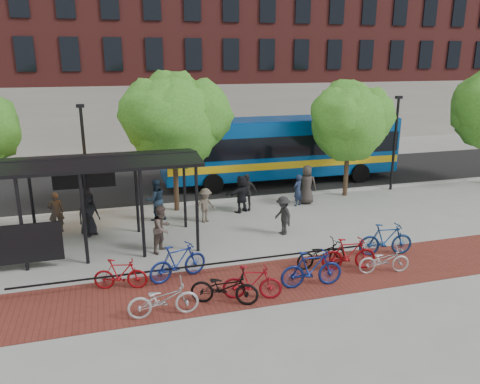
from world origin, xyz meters
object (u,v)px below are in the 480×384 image
object	(u,v)px
bike_3	(178,262)
pedestrian_4	(246,192)
pedestrian_7	(298,190)
pedestrian_5	(241,194)
bike_10	(384,260)
bike_1	(120,274)
tree_c	(351,119)
bike_8	(321,254)
bus_shelter	(48,175)
pedestrian_3	(205,205)
bike_2	(163,299)
bike_4	(224,287)
bike_11	(386,239)
pedestrian_6	(307,185)
bus	(281,146)
pedestrian_8	(162,229)
pedestrian_2	(156,200)
bike_7	(312,269)
pedestrian_9	(283,216)
bike_5	(252,283)
lamp_post_left	(85,158)
lamp_post_right	(395,141)
bike_9	(349,254)
pedestrian_1	(56,212)
tree_b	(175,117)

from	to	relation	value
bike_3	pedestrian_4	size ratio (longest dim) A/B	1.15
pedestrian_7	pedestrian_5	bearing A→B (deg)	-28.62
bike_10	pedestrian_5	xyz separation A→B (m)	(-2.80, 7.63, 0.42)
bike_1	pedestrian_7	bearing A→B (deg)	-39.55
tree_c	bike_8	bearing A→B (deg)	-123.79
bus_shelter	pedestrian_3	size ratio (longest dim) A/B	6.82
bike_8	pedestrian_4	size ratio (longest dim) A/B	1.06
bike_2	pedestrian_5	world-z (taller)	pedestrian_5
bus_shelter	bike_4	bearing A→B (deg)	-47.06
bike_1	bike_2	size ratio (longest dim) A/B	0.84
bus_shelter	bike_4	size ratio (longest dim) A/B	5.19
tree_c	bike_11	size ratio (longest dim) A/B	2.90
pedestrian_6	bike_3	bearing A→B (deg)	67.18
bus	bike_11	world-z (taller)	bus
pedestrian_6	pedestrian_8	bearing A→B (deg)	53.89
bus	pedestrian_2	distance (m)	9.29
pedestrian_3	bike_10	bearing A→B (deg)	-80.96
bike_4	bike_7	bearing A→B (deg)	-62.09
pedestrian_9	bike_10	bearing A→B (deg)	13.38
bike_5	bike_10	bearing A→B (deg)	-68.00
bike_7	pedestrian_9	xyz separation A→B (m)	(0.82, 4.59, 0.20)
pedestrian_6	bus	bearing A→B (deg)	-67.82
bike_10	bike_11	xyz separation A→B (m)	(0.90, 1.30, 0.15)
lamp_post_left	pedestrian_2	distance (m)	3.70
pedestrian_3	pedestrian_9	world-z (taller)	pedestrian_9
tree_c	bike_5	world-z (taller)	tree_c
lamp_post_right	bike_9	xyz separation A→B (m)	(-7.32, -8.52, -2.17)
bike_7	pedestrian_8	size ratio (longest dim) A/B	1.13
bike_11	tree_c	bearing A→B (deg)	-8.99
bike_4	pedestrian_8	xyz separation A→B (m)	(-1.25, 4.47, 0.37)
bike_7	bike_8	xyz separation A→B (m)	(0.94, 1.23, -0.12)
lamp_post_right	pedestrian_8	size ratio (longest dim) A/B	2.82
bike_2	tree_c	bearing A→B (deg)	-47.16
lamp_post_right	bike_9	size ratio (longest dim) A/B	2.65
bike_4	bike_7	world-z (taller)	bike_7
lamp_post_left	bike_9	xyz separation A→B (m)	(8.68, -8.52, -2.17)
bike_5	pedestrian_5	world-z (taller)	pedestrian_5
pedestrian_2	pedestrian_9	distance (m)	5.83
lamp_post_right	pedestrian_7	world-z (taller)	lamp_post_right
pedestrian_8	pedestrian_9	xyz separation A→B (m)	(5.00, 0.38, -0.10)
bike_3	pedestrian_5	xyz separation A→B (m)	(3.99, 6.15, 0.27)
pedestrian_1	bike_3	bearing A→B (deg)	120.25
lamp_post_left	bike_4	world-z (taller)	lamp_post_left
pedestrian_1	pedestrian_2	bearing A→B (deg)	179.10
pedestrian_7	tree_b	bearing A→B (deg)	-41.89
pedestrian_3	pedestrian_1	bearing A→B (deg)	148.90
pedestrian_1	pedestrian_7	bearing A→B (deg)	177.02
tree_b	bike_3	world-z (taller)	tree_b
pedestrian_3	pedestrian_6	bearing A→B (deg)	-12.69
bike_5	pedestrian_1	size ratio (longest dim) A/B	1.04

